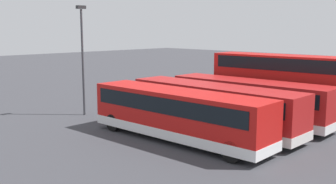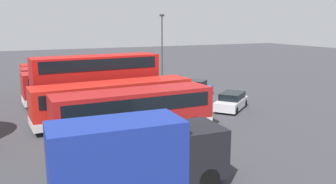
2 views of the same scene
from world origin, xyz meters
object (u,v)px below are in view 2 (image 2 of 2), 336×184
(bus_single_deck_fifth, at_px, (85,78))
(lamp_post_tall, at_px, (162,43))
(bus_single_deck_second, at_px, (115,100))
(bus_single_deck_sixth, at_px, (80,74))
(car_hatchback_silver, at_px, (232,101))
(bus_single_deck_near_end, at_px, (134,111))
(box_truck_blue, at_px, (136,153))
(bus_double_decker_third, at_px, (97,81))
(bus_single_deck_fourth, at_px, (89,84))
(car_small_green, at_px, (191,87))

(bus_single_deck_fifth, xyz_separation_m, lamp_post_tall, (3.10, -9.91, 3.12))
(bus_single_deck_second, relative_size, bus_single_deck_sixth, 0.98)
(car_hatchback_silver, bearing_deg, bus_single_deck_near_end, 106.91)
(box_truck_blue, bearing_deg, car_hatchback_silver, -50.11)
(bus_double_decker_third, bearing_deg, bus_single_deck_sixth, -3.35)
(bus_single_deck_near_end, bearing_deg, bus_single_deck_fifth, -0.00)
(bus_single_deck_fourth, distance_m, car_hatchback_silver, 12.95)
(bus_double_decker_third, xyz_separation_m, box_truck_blue, (-14.65, 1.96, -0.74))
(bus_single_deck_sixth, distance_m, car_small_green, 12.41)
(bus_single_deck_near_end, relative_size, car_hatchback_silver, 2.41)
(bus_single_deck_fifth, height_order, car_hatchback_silver, bus_single_deck_fifth)
(bus_double_decker_third, relative_size, car_hatchback_silver, 2.39)
(bus_single_deck_fifth, xyz_separation_m, box_truck_blue, (-21.78, 2.51, 0.08))
(bus_single_deck_fourth, height_order, car_hatchback_silver, bus_single_deck_fourth)
(box_truck_blue, xyz_separation_m, lamp_post_tall, (24.88, -12.42, 3.04))
(bus_single_deck_sixth, bearing_deg, box_truck_blue, 174.13)
(bus_single_deck_fifth, bearing_deg, bus_single_deck_sixth, -1.06)
(car_small_green, distance_m, lamp_post_tall, 8.53)
(bus_single_deck_fifth, xyz_separation_m, car_small_green, (-4.41, -9.80, -0.92))
(bus_single_deck_near_end, xyz_separation_m, car_small_green, (10.14, -9.80, -0.92))
(car_small_green, bearing_deg, bus_single_deck_near_end, 135.97)
(bus_single_deck_second, distance_m, bus_single_deck_fifth, 11.07)
(bus_single_deck_near_end, distance_m, lamp_post_tall, 20.48)
(bus_single_deck_second, bearing_deg, bus_single_deck_fourth, 0.96)
(box_truck_blue, relative_size, car_hatchback_silver, 1.76)
(bus_single_deck_fourth, bearing_deg, lamp_post_tall, -57.38)
(bus_single_deck_fifth, distance_m, car_hatchback_silver, 15.13)
(bus_single_deck_fifth, bearing_deg, bus_single_deck_second, 178.67)
(box_truck_blue, relative_size, car_small_green, 1.74)
(bus_single_deck_fourth, distance_m, box_truck_blue, 18.42)
(bus_single_deck_near_end, height_order, car_hatchback_silver, bus_single_deck_near_end)
(bus_single_deck_fourth, relative_size, car_small_green, 2.66)
(car_hatchback_silver, relative_size, lamp_post_tall, 0.53)
(box_truck_blue, relative_size, lamp_post_tall, 0.94)
(car_hatchback_silver, xyz_separation_m, lamp_post_tall, (14.71, -0.25, 4.05))
(bus_single_deck_sixth, xyz_separation_m, box_truck_blue, (-25.00, 2.57, 0.08))
(bus_double_decker_third, bearing_deg, box_truck_blue, 172.36)
(bus_single_deck_second, height_order, box_truck_blue, box_truck_blue)
(bus_single_deck_fourth, relative_size, lamp_post_tall, 1.43)
(bus_single_deck_fifth, bearing_deg, bus_single_deck_fourth, 173.72)
(bus_single_deck_near_end, relative_size, bus_single_deck_sixth, 0.87)
(bus_single_deck_sixth, xyz_separation_m, car_hatchback_silver, (-14.83, -9.60, -0.92))
(bus_single_deck_fifth, bearing_deg, car_hatchback_silver, -140.22)
(bus_single_deck_fourth, bearing_deg, bus_single_deck_sixth, -3.78)
(bus_single_deck_near_end, bearing_deg, bus_single_deck_sixth, -0.19)
(bus_single_deck_fifth, distance_m, lamp_post_tall, 10.84)
(bus_single_deck_fourth, xyz_separation_m, lamp_post_tall, (6.59, -10.29, 3.12))
(bus_single_deck_fourth, distance_m, bus_single_deck_sixth, 6.72)
(bus_single_deck_near_end, distance_m, bus_single_deck_sixth, 17.77)
(bus_single_deck_near_end, distance_m, bus_double_decker_third, 7.48)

